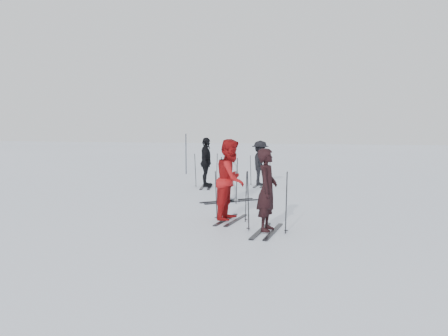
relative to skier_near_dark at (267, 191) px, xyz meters
name	(u,v)px	position (x,y,z in m)	size (l,w,h in m)	color
ground	(213,207)	(-2.19, 2.84, -0.86)	(120.00, 120.00, 0.00)	silver
skier_near_dark	(267,191)	(0.00, 0.00, 0.00)	(0.62, 0.41, 1.71)	black
skier_red	(231,181)	(-1.10, 1.01, 0.08)	(0.91, 0.71, 1.88)	maroon
skier_grey	(229,176)	(-2.05, 3.92, -0.11)	(0.73, 0.48, 1.50)	silver
skier_uphill_left	(206,163)	(-3.95, 7.12, 0.05)	(1.06, 0.44, 1.81)	black
skier_uphill_far	(260,164)	(-2.19, 8.28, -0.02)	(1.09, 0.62, 1.68)	black
skis_near_dark	(267,201)	(0.00, 0.00, -0.20)	(0.95, 1.80, 1.31)	black
skis_red	(231,195)	(-1.10, 1.01, -0.26)	(0.87, 1.64, 1.20)	black
skis_grey	(229,179)	(-2.05, 3.92, -0.18)	(0.98, 1.86, 1.35)	black
skis_uphill_left	(206,170)	(-3.95, 7.12, -0.21)	(0.93, 1.77, 1.29)	black
skis_uphill_far	(260,170)	(-2.19, 8.28, -0.26)	(0.87, 1.63, 1.19)	black
piste_marker	(186,154)	(-6.75, 12.00, 0.10)	(0.04, 0.04, 1.92)	black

